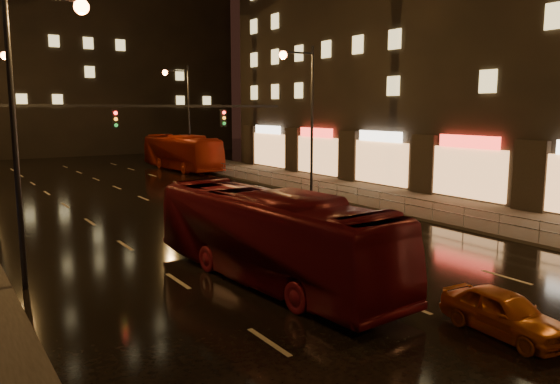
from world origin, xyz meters
name	(u,v)px	position (x,y,z in m)	size (l,w,h in m)	color
ground	(192,218)	(0.00, 20.00, 0.00)	(140.00, 140.00, 0.00)	black
sidewalk_right	(431,206)	(13.50, 15.00, 0.07)	(7.00, 70.00, 0.15)	#38332D
building_distant	(56,17)	(4.00, 72.00, 18.00)	(44.00, 16.00, 36.00)	black
traffic_signal	(94,134)	(-5.06, 20.00, 4.74)	(15.31, 0.32, 6.20)	black
railing_right	(358,191)	(10.20, 18.00, 0.90)	(0.05, 56.00, 1.00)	#99999E
bus_red	(270,236)	(-2.26, 8.32, 1.59)	(2.68, 11.44, 3.19)	maroon
bus_curb	(182,153)	(9.00, 42.61, 1.72)	(2.88, 12.32, 3.43)	#AA2711
taxi_near	(504,313)	(0.50, 1.00, 0.61)	(1.43, 3.56, 1.21)	#C35712
taxi_far	(330,212)	(5.58, 14.91, 0.56)	(1.58, 3.88, 1.13)	#DB5414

